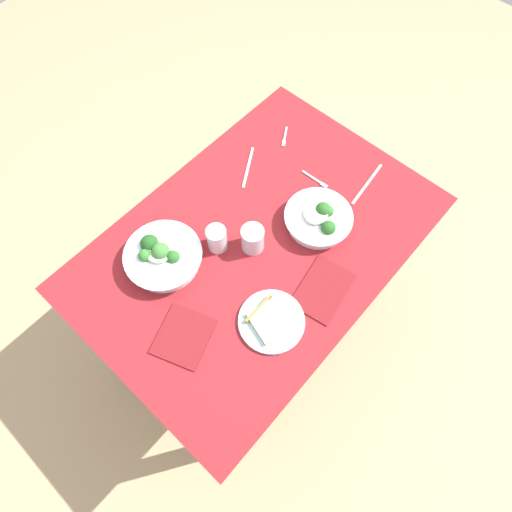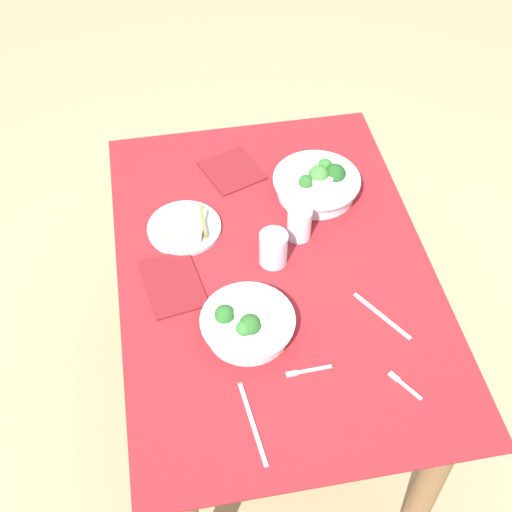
{
  "view_description": "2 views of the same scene",
  "coord_description": "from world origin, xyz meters",
  "px_view_note": "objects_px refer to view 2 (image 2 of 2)",
  "views": [
    {
      "loc": [
        0.52,
        0.46,
        2.01
      ],
      "look_at": [
        0.06,
        0.05,
        0.76
      ],
      "focal_mm": 30.21,
      "sensor_mm": 36.0,
      "label": 1
    },
    {
      "loc": [
        -1.17,
        0.26,
        2.14
      ],
      "look_at": [
        0.01,
        0.05,
        0.76
      ],
      "focal_mm": 48.59,
      "sensor_mm": 36.0,
      "label": 2
    }
  ],
  "objects_px": {
    "bread_side_plate": "(185,227)",
    "napkin_folded_lower": "(232,171)",
    "broccoli_bowl_near": "(318,183)",
    "fork_by_near_bowl": "(404,385)",
    "water_glass_side": "(299,223)",
    "water_glass_center": "(274,248)",
    "broccoli_bowl_far": "(247,324)",
    "fork_by_far_bowl": "(307,371)",
    "napkin_folded_upper": "(173,283)",
    "table_knife_right": "(253,423)",
    "table_knife_left": "(382,316)"
  },
  "relations": [
    {
      "from": "water_glass_center",
      "to": "bread_side_plate",
      "type": "bearing_deg",
      "value": 54.59
    },
    {
      "from": "bread_side_plate",
      "to": "table_knife_right",
      "type": "relative_size",
      "value": 0.97
    },
    {
      "from": "broccoli_bowl_near",
      "to": "water_glass_side",
      "type": "distance_m",
      "value": 0.18
    },
    {
      "from": "water_glass_side",
      "to": "table_knife_left",
      "type": "relative_size",
      "value": 0.52
    },
    {
      "from": "table_knife_right",
      "to": "napkin_folded_lower",
      "type": "bearing_deg",
      "value": 167.99
    },
    {
      "from": "fork_by_near_bowl",
      "to": "bread_side_plate",
      "type": "bearing_deg",
      "value": 4.93
    },
    {
      "from": "broccoli_bowl_near",
      "to": "napkin_folded_lower",
      "type": "bearing_deg",
      "value": 59.68
    },
    {
      "from": "water_glass_side",
      "to": "napkin_folded_lower",
      "type": "relative_size",
      "value": 0.58
    },
    {
      "from": "napkin_folded_upper",
      "to": "napkin_folded_lower",
      "type": "distance_m",
      "value": 0.46
    },
    {
      "from": "fork_by_far_bowl",
      "to": "table_knife_left",
      "type": "xyz_separation_m",
      "value": [
        0.12,
        -0.22,
        -0.0
      ]
    },
    {
      "from": "fork_by_near_bowl",
      "to": "napkin_folded_lower",
      "type": "xyz_separation_m",
      "value": [
        0.81,
        0.28,
        0.0
      ]
    },
    {
      "from": "fork_by_far_bowl",
      "to": "fork_by_near_bowl",
      "type": "xyz_separation_m",
      "value": [
        -0.08,
        -0.21,
        0.0
      ]
    },
    {
      "from": "broccoli_bowl_far",
      "to": "table_knife_left",
      "type": "bearing_deg",
      "value": -92.62
    },
    {
      "from": "water_glass_side",
      "to": "napkin_folded_upper",
      "type": "relative_size",
      "value": 0.48
    },
    {
      "from": "broccoli_bowl_near",
      "to": "fork_by_far_bowl",
      "type": "xyz_separation_m",
      "value": [
        -0.59,
        0.17,
        -0.03
      ]
    },
    {
      "from": "napkin_folded_upper",
      "to": "table_knife_right",
      "type": "bearing_deg",
      "value": -162.7
    },
    {
      "from": "table_knife_right",
      "to": "broccoli_bowl_near",
      "type": "bearing_deg",
      "value": 149.51
    },
    {
      "from": "bread_side_plate",
      "to": "fork_by_near_bowl",
      "type": "height_order",
      "value": "bread_side_plate"
    },
    {
      "from": "broccoli_bowl_near",
      "to": "table_knife_right",
      "type": "relative_size",
      "value": 1.19
    },
    {
      "from": "water_glass_side",
      "to": "fork_by_far_bowl",
      "type": "distance_m",
      "value": 0.44
    },
    {
      "from": "fork_by_far_bowl",
      "to": "table_knife_right",
      "type": "distance_m",
      "value": 0.19
    },
    {
      "from": "napkin_folded_upper",
      "to": "water_glass_center",
      "type": "bearing_deg",
      "value": -83.08
    },
    {
      "from": "broccoli_bowl_far",
      "to": "table_knife_right",
      "type": "relative_size",
      "value": 1.09
    },
    {
      "from": "table_knife_left",
      "to": "water_glass_side",
      "type": "bearing_deg",
      "value": -6.16
    },
    {
      "from": "bread_side_plate",
      "to": "fork_by_far_bowl",
      "type": "distance_m",
      "value": 0.57
    },
    {
      "from": "broccoli_bowl_near",
      "to": "napkin_folded_lower",
      "type": "relative_size",
      "value": 1.5
    },
    {
      "from": "water_glass_center",
      "to": "napkin_folded_lower",
      "type": "distance_m",
      "value": 0.38
    },
    {
      "from": "napkin_folded_upper",
      "to": "table_knife_left",
      "type": "bearing_deg",
      "value": -111.35
    },
    {
      "from": "fork_by_near_bowl",
      "to": "napkin_folded_upper",
      "type": "bearing_deg",
      "value": 19.23
    },
    {
      "from": "fork_by_far_bowl",
      "to": "napkin_folded_upper",
      "type": "relative_size",
      "value": 0.55
    },
    {
      "from": "broccoli_bowl_far",
      "to": "napkin_folded_upper",
      "type": "xyz_separation_m",
      "value": [
        0.18,
        0.17,
        -0.03
      ]
    },
    {
      "from": "bread_side_plate",
      "to": "napkin_folded_lower",
      "type": "relative_size",
      "value": 1.23
    },
    {
      "from": "water_glass_center",
      "to": "water_glass_side",
      "type": "distance_m",
      "value": 0.12
    },
    {
      "from": "broccoli_bowl_near",
      "to": "table_knife_right",
      "type": "distance_m",
      "value": 0.77
    },
    {
      "from": "water_glass_side",
      "to": "water_glass_center",
      "type": "bearing_deg",
      "value": 132.12
    },
    {
      "from": "broccoli_bowl_near",
      "to": "table_knife_left",
      "type": "relative_size",
      "value": 1.36
    },
    {
      "from": "water_glass_center",
      "to": "table_knife_right",
      "type": "xyz_separation_m",
      "value": [
        -0.47,
        0.14,
        -0.05
      ]
    },
    {
      "from": "napkin_folded_upper",
      "to": "napkin_folded_lower",
      "type": "relative_size",
      "value": 1.21
    },
    {
      "from": "broccoli_bowl_far",
      "to": "bread_side_plate",
      "type": "distance_m",
      "value": 0.39
    },
    {
      "from": "bread_side_plate",
      "to": "water_glass_center",
      "type": "xyz_separation_m",
      "value": [
        -0.16,
        -0.22,
        0.04
      ]
    },
    {
      "from": "broccoli_bowl_far",
      "to": "bread_side_plate",
      "type": "xyz_separation_m",
      "value": [
        0.38,
        0.11,
        -0.02
      ]
    },
    {
      "from": "napkin_folded_upper",
      "to": "bread_side_plate",
      "type": "bearing_deg",
      "value": -15.23
    },
    {
      "from": "water_glass_center",
      "to": "napkin_folded_upper",
      "type": "bearing_deg",
      "value": 96.92
    },
    {
      "from": "broccoli_bowl_far",
      "to": "water_glass_center",
      "type": "relative_size",
      "value": 2.37
    },
    {
      "from": "broccoli_bowl_near",
      "to": "fork_by_near_bowl",
      "type": "distance_m",
      "value": 0.67
    },
    {
      "from": "napkin_folded_upper",
      "to": "water_glass_side",
      "type": "bearing_deg",
      "value": -72.9
    },
    {
      "from": "broccoli_bowl_near",
      "to": "fork_by_near_bowl",
      "type": "relative_size",
      "value": 2.93
    },
    {
      "from": "water_glass_center",
      "to": "fork_by_far_bowl",
      "type": "distance_m",
      "value": 0.36
    },
    {
      "from": "water_glass_center",
      "to": "water_glass_side",
      "type": "relative_size",
      "value": 1.01
    },
    {
      "from": "broccoli_bowl_far",
      "to": "water_glass_side",
      "type": "relative_size",
      "value": 2.4
    }
  ]
}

